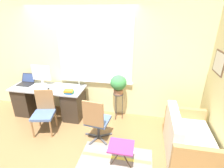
% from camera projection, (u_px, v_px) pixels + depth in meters
% --- Properties ---
extents(ground_plane, '(14.00, 14.00, 0.00)m').
position_uv_depth(ground_plane, '(75.00, 125.00, 3.95)').
color(ground_plane, olive).
extents(wall_back_with_window, '(9.00, 0.12, 2.70)m').
position_uv_depth(wall_back_with_window, '(83.00, 59.00, 4.06)').
color(wall_back_with_window, beige).
rests_on(wall_back_with_window, ground_plane).
extents(desk, '(1.72, 0.64, 0.73)m').
position_uv_depth(desk, '(50.00, 100.00, 4.22)').
color(desk, '#9EA3A8').
rests_on(desk, ground_plane).
extents(laptop, '(0.35, 0.34, 0.22)m').
position_uv_depth(laptop, '(26.00, 82.00, 4.27)').
color(laptop, black).
rests_on(laptop, desk).
extents(monitor, '(0.47, 0.20, 0.48)m').
position_uv_depth(monitor, '(41.00, 75.00, 4.15)').
color(monitor, silver).
rests_on(monitor, desk).
extents(keyboard, '(0.41, 0.14, 0.02)m').
position_uv_depth(keyboard, '(37.00, 89.00, 4.01)').
color(keyboard, silver).
rests_on(keyboard, desk).
extents(mouse, '(0.04, 0.07, 0.04)m').
position_uv_depth(mouse, '(48.00, 89.00, 3.98)').
color(mouse, black).
rests_on(mouse, desk).
extents(desk_lamp, '(0.15, 0.15, 0.37)m').
position_uv_depth(desk_lamp, '(79.00, 77.00, 3.99)').
color(desk_lamp, white).
rests_on(desk_lamp, desk).
extents(book_stack, '(0.23, 0.18, 0.09)m').
position_uv_depth(book_stack, '(69.00, 92.00, 3.78)').
color(book_stack, '#2851B2').
rests_on(book_stack, desk).
extents(desk_chair_wooden, '(0.49, 0.50, 0.89)m').
position_uv_depth(desk_chair_wooden, '(44.00, 111.00, 3.63)').
color(desk_chair_wooden, olive).
rests_on(desk_chair_wooden, ground_plane).
extents(office_chair_swivel, '(0.55, 0.56, 0.94)m').
position_uv_depth(office_chair_swivel, '(96.00, 120.00, 3.32)').
color(office_chair_swivel, '#47474C').
rests_on(office_chair_swivel, ground_plane).
extents(couch_loveseat, '(0.76, 1.19, 0.79)m').
position_uv_depth(couch_loveseat, '(187.00, 141.00, 3.08)').
color(couch_loveseat, white).
rests_on(couch_loveseat, ground_plane).
extents(plant_stand, '(0.23, 0.23, 0.66)m').
position_uv_depth(plant_stand, '(118.00, 97.00, 3.98)').
color(plant_stand, '#333338').
rests_on(plant_stand, ground_plane).
extents(potted_plant, '(0.36, 0.36, 0.42)m').
position_uv_depth(potted_plant, '(119.00, 84.00, 3.85)').
color(potted_plant, '#9E6B4C').
rests_on(potted_plant, plant_stand).
extents(floor_rug_striped, '(1.25, 0.81, 0.01)m').
position_uv_depth(floor_rug_striped, '(115.00, 162.00, 2.99)').
color(floor_rug_striped, gray).
rests_on(floor_rug_striped, ground_plane).
extents(folding_stool, '(0.40, 0.34, 0.45)m').
position_uv_depth(folding_stool, '(121.00, 148.00, 2.75)').
color(folding_stool, '#93337A').
rests_on(folding_stool, ground_plane).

